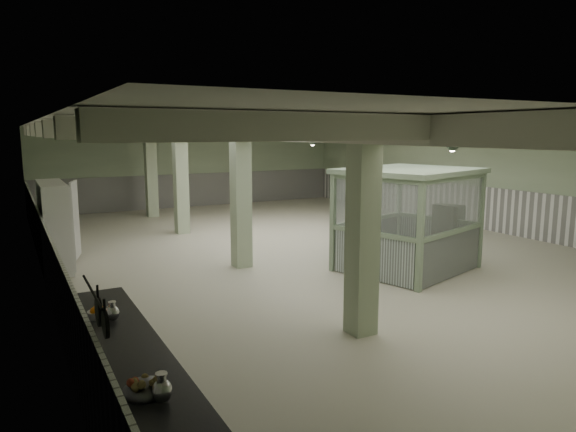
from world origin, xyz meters
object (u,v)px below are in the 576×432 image
walkin_cooler (55,227)px  filing_cabinet (448,233)px  guard_booth (409,201)px  prep_counter (128,389)px

walkin_cooler → filing_cabinet: walkin_cooler is taller
guard_booth → filing_cabinet: (1.55, 0.18, -0.96)m
walkin_cooler → filing_cabinet: (9.16, -4.05, -0.32)m
guard_booth → walkin_cooler: bearing=134.6°
guard_booth → filing_cabinet: size_ratio=2.49×
prep_counter → guard_booth: bearing=26.7°
guard_booth → prep_counter: bearing=-169.6°
guard_booth → filing_cabinet: guard_booth is taller
prep_counter → guard_booth: (7.52, 3.78, 1.25)m
filing_cabinet → prep_counter: bearing=-164.1°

